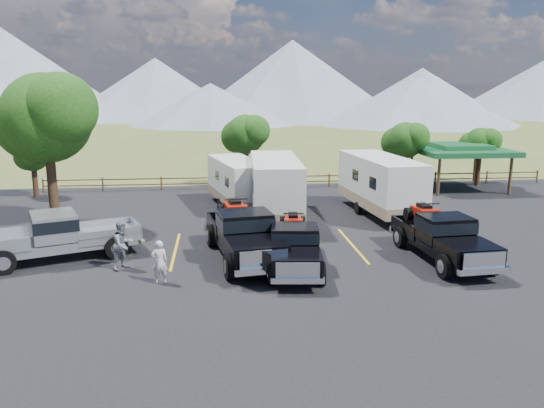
{
  "coord_description": "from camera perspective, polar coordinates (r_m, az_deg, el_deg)",
  "views": [
    {
      "loc": [
        -4.08,
        -18.74,
        7.07
      ],
      "look_at": [
        -1.49,
        6.03,
        1.6
      ],
      "focal_mm": 35.0,
      "sensor_mm": 36.0,
      "label": 1
    }
  ],
  "objects": [
    {
      "name": "tree_ne_a",
      "position": [
        38.24,
        14.1,
        6.63
      ],
      "size": [
        3.11,
        2.92,
        4.76
      ],
      "color": "black",
      "rests_on": "ground"
    },
    {
      "name": "trailer_left",
      "position": [
        31.46,
        -3.74,
        2.26
      ],
      "size": [
        3.62,
        8.32,
        2.89
      ],
      "rotation": [
        0.0,
        0.0,
        0.23
      ],
      "color": "silver",
      "rests_on": "asphalt_lot"
    },
    {
      "name": "asphalt_lot",
      "position": [
        23.22,
        4.45,
        -5.33
      ],
      "size": [
        44.0,
        34.0,
        0.04
      ],
      "primitive_type": "cube",
      "color": "black",
      "rests_on": "ground"
    },
    {
      "name": "person_a",
      "position": [
        19.88,
        -12.0,
        -6.11
      ],
      "size": [
        0.65,
        0.48,
        1.63
      ],
      "primitive_type": "imported",
      "rotation": [
        0.0,
        0.0,
        3.3
      ],
      "color": "#BCBCBC",
      "rests_on": "asphalt_lot"
    },
    {
      "name": "person_b",
      "position": [
        21.74,
        -15.72,
        -4.24
      ],
      "size": [
        1.17,
        1.21,
        1.96
      ],
      "primitive_type": "imported",
      "rotation": [
        0.0,
        0.0,
        0.91
      ],
      "color": "slate",
      "rests_on": "asphalt_lot"
    },
    {
      "name": "tree_ne_b",
      "position": [
        41.59,
        21.45,
        6.1
      ],
      "size": [
        2.77,
        2.59,
        4.27
      ],
      "color": "black",
      "rests_on": "ground"
    },
    {
      "name": "rail_fence",
      "position": [
        38.29,
        3.24,
        2.64
      ],
      "size": [
        36.12,
        0.12,
        1.0
      ],
      "color": "#513522",
      "rests_on": "ground"
    },
    {
      "name": "tree_north",
      "position": [
        37.95,
        -2.89,
        7.48
      ],
      "size": [
        3.46,
        3.24,
        5.25
      ],
      "color": "black",
      "rests_on": "ground"
    },
    {
      "name": "tree_nw_small",
      "position": [
        37.94,
        -24.38,
        4.8
      ],
      "size": [
        2.59,
        2.43,
        3.85
      ],
      "color": "black",
      "rests_on": "ground"
    },
    {
      "name": "trailer_center",
      "position": [
        28.66,
        0.34,
        1.75
      ],
      "size": [
        2.84,
        9.59,
        3.33
      ],
      "rotation": [
        0.0,
        0.0,
        -0.05
      ],
      "color": "silver",
      "rests_on": "asphalt_lot"
    },
    {
      "name": "rig_right",
      "position": [
        23.19,
        17.78,
        -3.23
      ],
      "size": [
        2.6,
        6.5,
        2.13
      ],
      "rotation": [
        0.0,
        0.0,
        0.07
      ],
      "color": "black",
      "rests_on": "asphalt_lot"
    },
    {
      "name": "pickup_silver",
      "position": [
        23.77,
        -21.91,
        -3.13
      ],
      "size": [
        6.96,
        4.39,
        1.99
      ],
      "rotation": [
        0.0,
        0.0,
        -1.2
      ],
      "color": "#92969A",
      "rests_on": "asphalt_lot"
    },
    {
      "name": "rig_left",
      "position": [
        22.21,
        -3.07,
        -3.1
      ],
      "size": [
        3.27,
        7.13,
        2.29
      ],
      "rotation": [
        0.0,
        0.0,
        0.16
      ],
      "color": "black",
      "rests_on": "asphalt_lot"
    },
    {
      "name": "mountain_range",
      "position": [
        124.77,
        -7.81,
        12.64
      ],
      "size": [
        209.0,
        71.0,
        20.0
      ],
      "color": "slate",
      "rests_on": "ground"
    },
    {
      "name": "pavilion",
      "position": [
        39.85,
        19.53,
        5.51
      ],
      "size": [
        6.2,
        6.2,
        3.22
      ],
      "color": "#513522",
      "rests_on": "ground"
    },
    {
      "name": "trailer_right",
      "position": [
        30.39,
        11.55,
        2.05
      ],
      "size": [
        3.11,
        9.44,
        3.27
      ],
      "rotation": [
        0.0,
        0.0,
        0.09
      ],
      "color": "silver",
      "rests_on": "asphalt_lot"
    },
    {
      "name": "stall_lines",
      "position": [
        24.15,
        4.02,
        -4.56
      ],
      "size": [
        12.12,
        5.5,
        0.01
      ],
      "color": "gold",
      "rests_on": "asphalt_lot"
    },
    {
      "name": "rig_center",
      "position": [
        21.13,
        2.42,
        -4.36
      ],
      "size": [
        2.55,
        6.03,
        1.96
      ],
      "rotation": [
        0.0,
        0.0,
        -0.11
      ],
      "color": "black",
      "rests_on": "asphalt_lot"
    },
    {
      "name": "tree_big_nw",
      "position": [
        29.07,
        -23.18,
        8.5
      ],
      "size": [
        5.54,
        5.18,
        7.84
      ],
      "color": "black",
      "rests_on": "ground"
    },
    {
      "name": "ground",
      "position": [
        20.44,
        5.97,
        -7.91
      ],
      "size": [
        320.0,
        320.0,
        0.0
      ],
      "primitive_type": "plane",
      "color": "#485925",
      "rests_on": "ground"
    }
  ]
}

